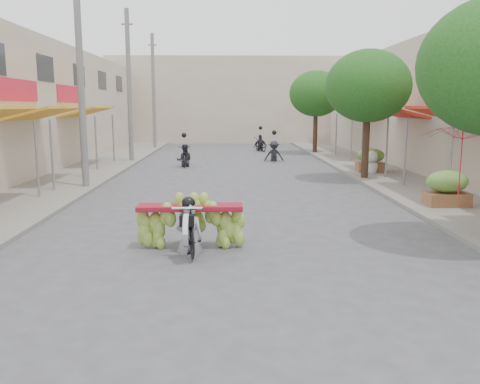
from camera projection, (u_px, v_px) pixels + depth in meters
name	position (u px, v px, depth m)	size (l,w,h in m)	color
ground	(244.00, 329.00, 6.89)	(120.00, 120.00, 0.00)	#535358
sidewalk_left	(68.00, 177.00, 21.50)	(4.00, 60.00, 0.12)	gray
sidewalk_right	(395.00, 175.00, 21.84)	(4.00, 60.00, 0.12)	gray
far_building	(230.00, 101.00, 43.77)	(20.00, 6.00, 7.00)	beige
utility_pole_mid	(81.00, 77.00, 17.92)	(0.60, 0.24, 8.00)	slate
utility_pole_far	(129.00, 87.00, 26.80)	(0.60, 0.24, 8.00)	slate
utility_pole_back	(154.00, 92.00, 35.67)	(0.60, 0.24, 8.00)	slate
street_tree_mid	(368.00, 86.00, 20.20)	(3.40, 3.40, 5.25)	#3A2719
street_tree_far	(316.00, 94.00, 32.03)	(3.40, 3.40, 5.25)	#3A2719
produce_crate_mid	(447.00, 185.00, 14.81)	(1.20, 0.88, 1.16)	brown
produce_crate_far	(371.00, 158.00, 22.70)	(1.20, 0.88, 1.16)	brown
banana_motorbike	(190.00, 219.00, 10.57)	(2.22, 1.92, 1.97)	black
market_umbrella	(465.00, 122.00, 13.35)	(2.33, 2.33, 1.96)	#A91626
pedestrian	(372.00, 151.00, 22.22)	(1.07, 0.83, 1.90)	white
bg_motorbike_a	(184.00, 152.00, 25.49)	(0.82, 1.78, 1.95)	black
bg_motorbike_b	(274.00, 146.00, 27.98)	(1.08, 1.79, 1.95)	black
bg_motorbike_c	(260.00, 140.00, 34.24)	(1.10, 1.77, 1.95)	black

